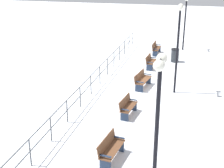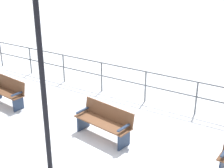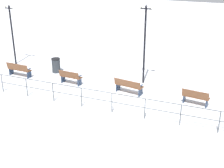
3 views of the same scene
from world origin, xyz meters
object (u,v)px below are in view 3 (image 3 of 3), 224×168
(bench_third, at_px, (129,86))
(bench_fifth, at_px, (19,69))
(bench_fourth, at_px, (70,77))
(trash_bin, at_px, (56,65))
(bench_second, at_px, (196,97))
(lamppost_middle, at_px, (145,29))
(lamppost_far, at_px, (11,25))

(bench_third, height_order, bench_fifth, bench_fifth)
(bench_fourth, bearing_deg, trash_bin, 56.86)
(bench_second, bearing_deg, lamppost_middle, 68.13)
(lamppost_far, bearing_deg, trash_bin, -96.34)
(bench_fourth, height_order, trash_bin, trash_bin)
(bench_fifth, bearing_deg, bench_second, -86.75)
(bench_second, bearing_deg, bench_fourth, 97.27)
(bench_fourth, height_order, bench_fifth, bench_fifth)
(bench_fifth, distance_m, lamppost_far, 3.64)
(bench_second, relative_size, bench_fourth, 1.01)
(lamppost_middle, bearing_deg, bench_third, 170.70)
(bench_third, height_order, lamppost_middle, lamppost_middle)
(trash_bin, bearing_deg, lamppost_middle, -86.09)
(lamppost_middle, bearing_deg, trash_bin, 93.91)
(bench_second, height_order, trash_bin, trash_bin)
(bench_fourth, distance_m, lamppost_middle, 5.33)
(bench_fifth, relative_size, trash_bin, 1.75)
(bench_second, distance_m, lamppost_middle, 4.91)
(bench_second, height_order, lamppost_far, lamppost_far)
(bench_fifth, bearing_deg, lamppost_middle, -72.66)
(lamppost_far, distance_m, trash_bin, 4.41)
(bench_fourth, distance_m, bench_fifth, 3.75)
(bench_second, xyz_separation_m, trash_bin, (1.53, 9.45, 0.03))
(bench_third, distance_m, bench_fourth, 3.75)
(bench_fifth, distance_m, lamppost_middle, 8.56)
(bench_third, height_order, trash_bin, trash_bin)
(bench_fifth, bearing_deg, lamppost_far, 45.88)
(bench_third, relative_size, lamppost_far, 0.41)
(bench_second, distance_m, trash_bin, 9.57)
(bench_second, relative_size, trash_bin, 1.50)
(bench_third, distance_m, lamppost_middle, 3.45)
(bench_fifth, relative_size, lamppost_far, 0.40)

